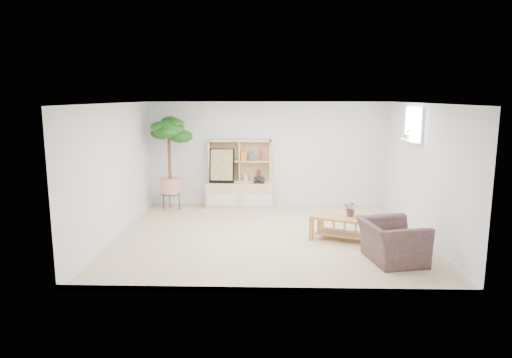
{
  "coord_description": "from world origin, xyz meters",
  "views": [
    {
      "loc": [
        0.02,
        -8.02,
        2.52
      ],
      "look_at": [
        -0.22,
        0.3,
        1.01
      ],
      "focal_mm": 32.0,
      "sensor_mm": 36.0,
      "label": 1
    }
  ],
  "objects_px": {
    "coffee_table": "(342,228)",
    "floor_tree": "(170,164)",
    "storage_unit": "(240,174)",
    "armchair": "(392,239)"
  },
  "relations": [
    {
      "from": "storage_unit",
      "to": "armchair",
      "type": "bearing_deg",
      "value": -53.43
    },
    {
      "from": "storage_unit",
      "to": "floor_tree",
      "type": "distance_m",
      "value": 1.59
    },
    {
      "from": "coffee_table",
      "to": "storage_unit",
      "type": "bearing_deg",
      "value": 151.88
    },
    {
      "from": "storage_unit",
      "to": "floor_tree",
      "type": "relative_size",
      "value": 0.73
    },
    {
      "from": "storage_unit",
      "to": "coffee_table",
      "type": "relative_size",
      "value": 1.45
    },
    {
      "from": "storage_unit",
      "to": "armchair",
      "type": "height_order",
      "value": "storage_unit"
    },
    {
      "from": "coffee_table",
      "to": "floor_tree",
      "type": "xyz_separation_m",
      "value": [
        -3.52,
        2.11,
        0.83
      ]
    },
    {
      "from": "coffee_table",
      "to": "armchair",
      "type": "relative_size",
      "value": 1.09
    },
    {
      "from": "storage_unit",
      "to": "armchair",
      "type": "xyz_separation_m",
      "value": [
        2.57,
        -3.47,
        -0.41
      ]
    },
    {
      "from": "armchair",
      "to": "storage_unit",
      "type": "bearing_deg",
      "value": 25.5
    }
  ]
}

